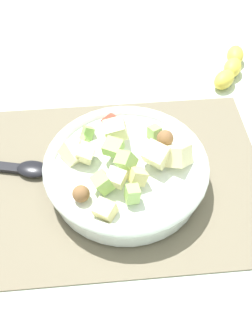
% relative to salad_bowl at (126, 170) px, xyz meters
% --- Properties ---
extents(ground_plane, '(2.40, 2.40, 0.00)m').
position_rel_salad_bowl_xyz_m(ground_plane, '(0.02, -0.01, -0.04)').
color(ground_plane, silver).
extents(placemat, '(0.52, 0.37, 0.01)m').
position_rel_salad_bowl_xyz_m(placemat, '(0.02, -0.01, -0.04)').
color(placemat, '#756B56').
rests_on(placemat, ground_plane).
extents(salad_bowl, '(0.27, 0.27, 0.10)m').
position_rel_salad_bowl_xyz_m(salad_bowl, '(0.00, 0.00, 0.00)').
color(salad_bowl, white).
rests_on(salad_bowl, placemat).
extents(serving_spoon, '(0.23, 0.08, 0.01)m').
position_rel_salad_bowl_xyz_m(serving_spoon, '(0.21, -0.05, -0.03)').
color(serving_spoon, black).
rests_on(serving_spoon, placemat).
extents(banana_whole, '(0.10, 0.14, 0.04)m').
position_rel_salad_bowl_xyz_m(banana_whole, '(-0.25, -0.28, -0.02)').
color(banana_whole, yellow).
rests_on(banana_whole, ground_plane).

